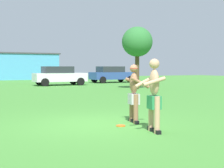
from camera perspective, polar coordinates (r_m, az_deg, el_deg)
The scene contains 8 objects.
ground_plane at distance 9.15m, azimuth -2.45°, elevation -6.82°, with size 80.00×80.00×0.00m, color #428433.
player_with_cap at distance 9.33m, azimuth 3.75°, elevation -1.19°, with size 0.64×0.66×1.62m.
player_in_green at distance 8.00m, azimuth 7.09°, elevation -1.60°, with size 0.68×0.70×1.74m.
frisbee at distance 8.86m, azimuth 1.48°, elevation -7.05°, with size 0.25×0.25×0.03m, color orange.
car_white_near_post at distance 28.48m, azimuth -8.91°, elevation 1.44°, with size 4.35×2.12×1.58m.
car_blue_mid_lot at distance 33.06m, azimuth -0.05°, elevation 1.68°, with size 4.33×2.09×1.58m.
outbuilding_behind_lot at distance 43.12m, azimuth -15.30°, elevation 2.92°, with size 8.85×5.00×3.22m.
tree_left_field at distance 23.64m, azimuth 4.28°, elevation 7.03°, with size 2.13×2.13×4.33m.
Camera 1 is at (-3.86, -8.15, 1.55)m, focal length 54.11 mm.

